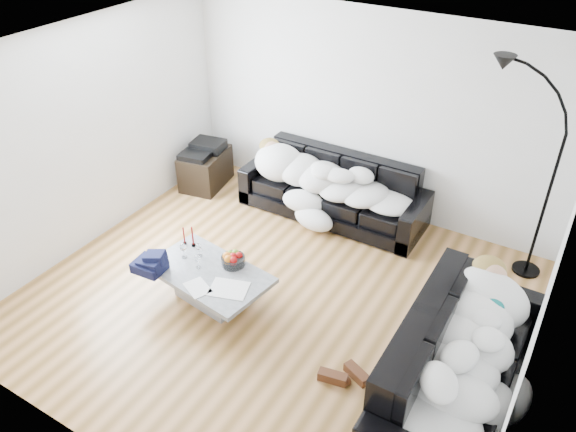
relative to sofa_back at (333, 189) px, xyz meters
The scene contains 24 objects.
ground 1.86m from the sofa_back, 82.86° to the right, with size 5.00×5.00×0.00m, color brown.
wall_back 1.03m from the sofa_back, 63.10° to the left, with size 5.00×0.02×2.60m, color silver.
wall_left 3.04m from the sofa_back, 141.57° to the right, with size 0.02×4.50×2.60m, color silver.
wall_right 3.39m from the sofa_back, 33.50° to the right, with size 0.02×4.50×2.60m, color silver.
ceiling 2.86m from the sofa_back, 82.86° to the right, with size 5.00×5.00×0.00m, color white.
sofa_back is the anchor object (origin of this frame).
sofa_right 3.12m from the sofa_back, 42.98° to the right, with size 2.24×0.96×0.90m, color black.
sleeper_back 0.23m from the sofa_back, 90.00° to the right, with size 2.04×0.71×0.41m, color white, non-canonical shape.
sleeper_right 3.13m from the sofa_back, 42.98° to the right, with size 1.92×0.81×0.47m, color white, non-canonical shape.
teal_cushion 2.66m from the sofa_back, 32.82° to the right, with size 0.36×0.30×0.20m, color #0E6864.
coffee_table 2.19m from the sofa_back, 99.31° to the right, with size 1.29×0.75×0.38m, color #939699.
fruit_bowl 1.93m from the sofa_back, 95.94° to the right, with size 0.25×0.25×0.16m, color white.
wine_glass_a 2.07m from the sofa_back, 106.83° to the right, with size 0.07×0.07×0.16m, color white.
wine_glass_b 2.21m from the sofa_back, 109.18° to the right, with size 0.07×0.07×0.17m, color white.
wine_glass_c 2.21m from the sofa_back, 102.73° to the right, with size 0.06×0.06×0.15m, color white.
candle_left 2.09m from the sofa_back, 114.80° to the right, with size 0.04×0.04×0.22m, color maroon.
candle_right 2.03m from the sofa_back, 112.39° to the right, with size 0.05×0.05×0.25m, color maroon.
newspaper_a 2.27m from the sofa_back, 90.20° to the right, with size 0.38×0.29×0.01m, color silver.
newspaper_b 2.43m from the sofa_back, 96.79° to the right, with size 0.28×0.20×0.01m, color silver.
navy_jacket 2.55m from the sofa_back, 109.30° to the right, with size 0.34×0.28×0.17m, color black, non-canonical shape.
shoes 2.78m from the sofa_back, 60.49° to the right, with size 0.46×0.33×0.10m, color #472311, non-canonical shape.
av_cabinet 1.93m from the sofa_back, behind, with size 0.51×0.75×0.51m, color black.
stereo 1.93m from the sofa_back, behind, with size 0.44×0.34×0.13m, color black.
floor_lamp 2.55m from the sofa_back, ahead, with size 0.77×0.31×2.10m, color black, non-canonical shape.
Camera 1 is at (2.47, -3.83, 4.08)m, focal length 35.00 mm.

